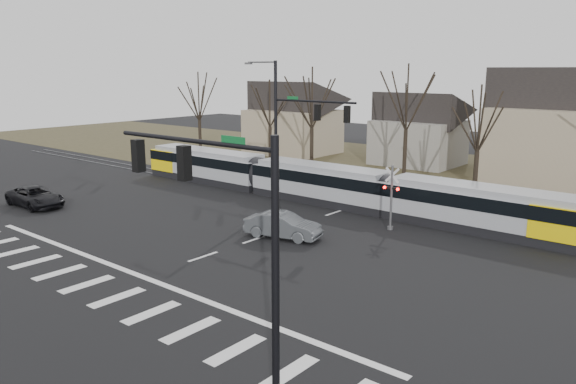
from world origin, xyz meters
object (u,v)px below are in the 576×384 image
Objects in this scene: tram at (320,182)px; sedan at (283,225)px; suv at (35,197)px; rail_crossing_signal at (391,200)px.

tram reaches higher than sedan.
suv is 25.11m from rail_crossing_signal.
tram is 9.51m from sedan.
suv is at bearing 91.89° from sedan.
rail_crossing_signal reaches higher than tram.
tram is 9.17× the size of rail_crossing_signal.
sedan is at bearing -73.86° from suv.
sedan is 1.19× the size of rail_crossing_signal.
sedan is at bearing -66.58° from tram.
tram is at bearing 157.51° from rail_crossing_signal.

